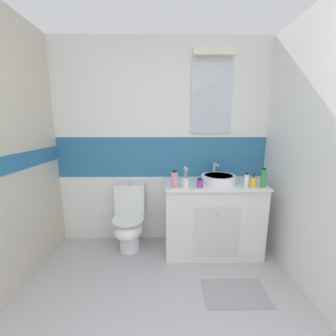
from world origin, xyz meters
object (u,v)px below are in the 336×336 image
object	(u,v)px
soap_dispenser	(253,182)
deodorant_spray_can	(246,180)
mouthwash_bottle	(175,179)
shampoo_bottle_tall	(263,178)
toilet	(129,220)
hair_gel_jar	(200,183)
sink_basin	(218,178)
toothbrush_cup	(186,182)

from	to	relation	value
soap_dispenser	deodorant_spray_can	distance (m)	0.08
soap_dispenser	mouthwash_bottle	distance (m)	0.84
soap_dispenser	shampoo_bottle_tall	xyz separation A→B (m)	(0.10, -0.01, 0.05)
toilet	shampoo_bottle_tall	distance (m)	1.60
toilet	deodorant_spray_can	world-z (taller)	deodorant_spray_can
soap_dispenser	hair_gel_jar	world-z (taller)	soap_dispenser
shampoo_bottle_tall	soap_dispenser	bearing A→B (deg)	174.99
deodorant_spray_can	hair_gel_jar	bearing A→B (deg)	179.34
sink_basin	hair_gel_jar	distance (m)	0.30
mouthwash_bottle	deodorant_spray_can	xyz separation A→B (m)	(0.76, -0.02, -0.01)
toothbrush_cup	deodorant_spray_can	xyz separation A→B (m)	(0.64, -0.01, 0.01)
toothbrush_cup	mouthwash_bottle	xyz separation A→B (m)	(-0.12, 0.01, 0.03)
toilet	soap_dispenser	size ratio (longest dim) A/B	5.53
sink_basin	deodorant_spray_can	distance (m)	0.31
toilet	mouthwash_bottle	size ratio (longest dim) A/B	4.35
toothbrush_cup	soap_dispenser	size ratio (longest dim) A/B	1.57
toothbrush_cup	soap_dispenser	world-z (taller)	toothbrush_cup
mouthwash_bottle	deodorant_spray_can	size ratio (longest dim) A/B	1.16
mouthwash_bottle	deodorant_spray_can	distance (m)	0.76
deodorant_spray_can	soap_dispenser	bearing A→B (deg)	2.80
toilet	mouthwash_bottle	bearing A→B (deg)	-22.85
soap_dispenser	shampoo_bottle_tall	distance (m)	0.11
sink_basin	toothbrush_cup	bearing A→B (deg)	-155.90
toothbrush_cup	mouthwash_bottle	distance (m)	0.12
soap_dispenser	toothbrush_cup	bearing A→B (deg)	179.35
toilet	shampoo_bottle_tall	world-z (taller)	shampoo_bottle_tall
mouthwash_bottle	hair_gel_jar	bearing A→B (deg)	-2.56
sink_basin	shampoo_bottle_tall	xyz separation A→B (m)	(0.43, -0.19, 0.05)
deodorant_spray_can	toilet	bearing A→B (deg)	169.37
toothbrush_cup	hair_gel_jar	bearing A→B (deg)	-2.35
sink_basin	shampoo_bottle_tall	bearing A→B (deg)	-24.29
sink_basin	toilet	xyz separation A→B (m)	(-1.05, 0.06, -0.53)
toilet	toothbrush_cup	distance (m)	0.88
toothbrush_cup	shampoo_bottle_tall	world-z (taller)	toothbrush_cup
sink_basin	toilet	distance (m)	1.17
shampoo_bottle_tall	deodorant_spray_can	size ratio (longest dim) A/B	1.33
sink_basin	hair_gel_jar	world-z (taller)	sink_basin
hair_gel_jar	toothbrush_cup	bearing A→B (deg)	177.65
soap_dispenser	mouthwash_bottle	size ratio (longest dim) A/B	0.79
hair_gel_jar	mouthwash_bottle	size ratio (longest dim) A/B	0.54
shampoo_bottle_tall	hair_gel_jar	size ratio (longest dim) A/B	2.10
toothbrush_cup	shampoo_bottle_tall	bearing A→B (deg)	-1.19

